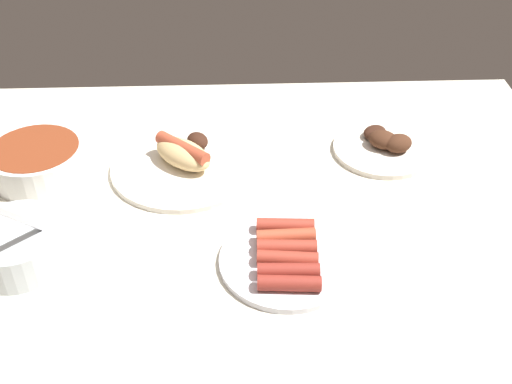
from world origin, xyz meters
TOP-DOWN VIEW (x-y plane):
  - ground_plane at (0.00, 0.00)cm, footprint 120.00×90.00cm
  - bowl_chili at (-33.95, 13.58)cm, footprint 16.82×16.82cm
  - plate_sausages at (7.67, -10.78)cm, footprint 20.03×20.03cm
  - plate_grilled_meat at (27.77, 18.01)cm, footprint 18.11×18.11cm
  - bowl_coleslaw at (-31.59, -8.51)cm, footprint 14.58×14.58cm
  - plate_hotdog_assembled at (-8.59, 14.09)cm, footprint 25.73×25.73cm

SIDE VIEW (x-z plane):
  - ground_plane at x=0.00cm, z-range -3.00..0.00cm
  - plate_sausages at x=7.67cm, z-range -0.48..2.75cm
  - plate_grilled_meat at x=27.77cm, z-range -0.90..3.29cm
  - plate_hotdog_assembled at x=-8.59cm, z-range -1.22..4.39cm
  - bowl_chili at x=-33.95cm, z-range 0.25..5.62cm
  - bowl_coleslaw at x=-31.59cm, z-range -4.48..10.76cm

